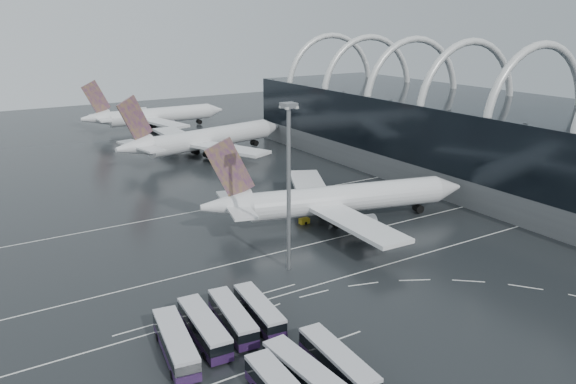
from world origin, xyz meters
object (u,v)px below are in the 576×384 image
gse_cart_belly_a (352,206)px  airliner_main (335,200)px  bus_row_near_d (259,310)px  bus_row_far_c (338,362)px  gse_cart_belly_c (304,221)px  floodlight_mast (289,168)px  airliner_gate_b (204,140)px  bus_row_far_b (306,377)px  gse_cart_belly_e (322,202)px  airliner_gate_c (154,116)px  bus_row_near_b (204,327)px  bus_row_near_c (232,317)px  bus_row_near_a (176,343)px

gse_cart_belly_a → airliner_main: bearing=-150.9°
bus_row_near_d → bus_row_far_c: (1.72, -15.40, 0.12)m
bus_row_far_c → gse_cart_belly_c: bearing=-25.5°
airliner_main → floodlight_mast: size_ratio=2.02×
bus_row_near_d → gse_cart_belly_a: size_ratio=5.12×
airliner_gate_b → bus_row_far_b: 113.25m
gse_cart_belly_e → airliner_gate_c: bearing=91.0°
bus_row_far_b → gse_cart_belly_c: bus_row_far_b is taller
floodlight_mast → gse_cart_belly_e: bearing=45.5°
airliner_gate_b → gse_cart_belly_c: 63.98m
airliner_main → bus_row_far_c: airliner_main is taller
bus_row_near_b → floodlight_mast: floodlight_mast is taller
bus_row_near_c → gse_cart_belly_c: (29.94, 28.19, -1.14)m
airliner_gate_b → bus_row_near_b: size_ratio=4.34×
bus_row_far_c → gse_cart_belly_e: bus_row_far_c is taller
airliner_gate_c → floodlight_mast: (-21.63, -128.95, 12.33)m
gse_cart_belly_e → bus_row_near_a: bearing=-141.9°
bus_row_far_b → bus_row_far_c: 4.52m
gse_cart_belly_c → bus_row_far_b: bearing=-123.2°
airliner_main → airliner_gate_b: bearing=103.4°
gse_cart_belly_a → airliner_gate_b: bearing=96.8°
airliner_gate_b → floodlight_mast: bearing=-115.7°
airliner_gate_b → bus_row_far_c: (-30.54, -107.30, -3.26)m
airliner_main → bus_row_near_d: airliner_main is taller
bus_row_near_d → bus_row_far_b: bearing=176.0°
airliner_gate_c → gse_cart_belly_a: airliner_gate_c is taller
bus_row_near_b → airliner_main: bearing=-52.2°
bus_row_near_d → bus_row_far_b: (-2.78, -15.74, 0.15)m
airliner_main → gse_cart_belly_a: (8.12, 4.52, -4.05)m
bus_row_near_c → floodlight_mast: bearing=-46.5°
bus_row_near_d → floodlight_mast: size_ratio=0.45×
airliner_main → gse_cart_belly_e: 11.75m
bus_row_near_a → bus_row_near_d: bus_row_near_a is taller
gse_cart_belly_a → gse_cart_belly_c: 13.70m
bus_row_near_a → gse_cart_belly_e: bearing=-43.4°
gse_cart_belly_a → floodlight_mast: bearing=-146.4°
bus_row_near_c → floodlight_mast: 25.23m
airliner_gate_c → bus_row_near_d: (-33.83, -140.99, -3.13)m
airliner_main → bus_row_near_a: size_ratio=4.05×
bus_row_far_b → bus_row_near_a: bearing=31.8°
bus_row_near_c → bus_row_far_c: size_ratio=0.97×
bus_row_near_d → gse_cart_belly_c: bearing=-36.5°
bus_row_near_b → bus_row_far_b: 16.30m
airliner_gate_c → floodlight_mast: bearing=-99.5°
bus_row_near_c → gse_cart_belly_c: size_ratio=6.36×
bus_row_near_c → bus_row_far_b: size_ratio=0.95×
airliner_main → bus_row_near_a: bearing=-133.9°
airliner_gate_b → bus_row_far_b: size_ratio=4.30×
airliner_main → gse_cart_belly_c: (-5.46, 2.68, -4.16)m
bus_row_near_a → gse_cart_belly_c: size_ratio=6.77×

